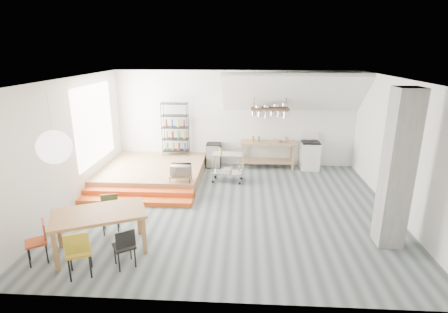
# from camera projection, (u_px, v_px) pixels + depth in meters

# --- Properties ---
(floor) EXTENTS (8.00, 8.00, 0.00)m
(floor) POSITION_uv_depth(u_px,v_px,m) (231.00, 207.00, 8.89)
(floor) COLOR #495355
(floor) RESTS_ON ground
(wall_back) EXTENTS (8.00, 0.04, 3.20)m
(wall_back) POSITION_uv_depth(u_px,v_px,m) (235.00, 119.00, 11.75)
(wall_back) COLOR silver
(wall_back) RESTS_ON ground
(wall_left) EXTENTS (0.04, 7.00, 3.20)m
(wall_left) POSITION_uv_depth(u_px,v_px,m) (70.00, 144.00, 8.64)
(wall_left) COLOR silver
(wall_left) RESTS_ON ground
(wall_right) EXTENTS (0.04, 7.00, 3.20)m
(wall_right) POSITION_uv_depth(u_px,v_px,m) (401.00, 149.00, 8.19)
(wall_right) COLOR silver
(wall_right) RESTS_ON ground
(ceiling) EXTENTS (8.00, 7.00, 0.02)m
(ceiling) POSITION_uv_depth(u_px,v_px,m) (232.00, 79.00, 7.94)
(ceiling) COLOR white
(ceiling) RESTS_ON wall_back
(slope_ceiling) EXTENTS (4.40, 1.44, 1.32)m
(slope_ceiling) POSITION_uv_depth(u_px,v_px,m) (293.00, 93.00, 10.80)
(slope_ceiling) COLOR white
(slope_ceiling) RESTS_ON wall_back
(window_pane) EXTENTS (0.02, 2.50, 2.20)m
(window_pane) POSITION_uv_depth(u_px,v_px,m) (95.00, 124.00, 10.01)
(window_pane) COLOR white
(window_pane) RESTS_ON wall_left
(platform) EXTENTS (3.00, 3.00, 0.40)m
(platform) POSITION_uv_depth(u_px,v_px,m) (153.00, 172.00, 10.88)
(platform) COLOR #95724A
(platform) RESTS_ON ground
(step_lower) EXTENTS (3.00, 0.35, 0.13)m
(step_lower) POSITION_uv_depth(u_px,v_px,m) (135.00, 202.00, 9.06)
(step_lower) COLOR #DE541A
(step_lower) RESTS_ON ground
(step_upper) EXTENTS (3.00, 0.35, 0.27)m
(step_upper) POSITION_uv_depth(u_px,v_px,m) (139.00, 194.00, 9.37)
(step_upper) COLOR #DE541A
(step_upper) RESTS_ON ground
(concrete_column) EXTENTS (0.50, 0.50, 3.20)m
(concrete_column) POSITION_uv_depth(u_px,v_px,m) (397.00, 170.00, 6.80)
(concrete_column) COLOR gray
(concrete_column) RESTS_ON ground
(kitchen_counter) EXTENTS (1.80, 0.60, 0.91)m
(kitchen_counter) POSITION_uv_depth(u_px,v_px,m) (268.00, 150.00, 11.64)
(kitchen_counter) COLOR #95724A
(kitchen_counter) RESTS_ON ground
(stove) EXTENTS (0.60, 0.60, 1.18)m
(stove) POSITION_uv_depth(u_px,v_px,m) (310.00, 155.00, 11.61)
(stove) COLOR white
(stove) RESTS_ON ground
(pot_rack) EXTENTS (1.20, 0.50, 1.43)m
(pot_rack) POSITION_uv_depth(u_px,v_px,m) (271.00, 111.00, 11.03)
(pot_rack) COLOR #43281B
(pot_rack) RESTS_ON ceiling
(wire_shelving) EXTENTS (0.88, 0.38, 1.80)m
(wire_shelving) POSITION_uv_depth(u_px,v_px,m) (175.00, 128.00, 11.66)
(wire_shelving) COLOR black
(wire_shelving) RESTS_ON platform
(microwave_shelf) EXTENTS (0.60, 0.40, 0.16)m
(microwave_shelf) POSITION_uv_depth(u_px,v_px,m) (181.00, 176.00, 9.52)
(microwave_shelf) COLOR #95724A
(microwave_shelf) RESTS_ON platform
(paper_lantern) EXTENTS (0.60, 0.60, 0.60)m
(paper_lantern) POSITION_uv_depth(u_px,v_px,m) (54.00, 147.00, 6.16)
(paper_lantern) COLOR white
(paper_lantern) RESTS_ON ceiling
(dining_table) EXTENTS (1.99, 1.60, 0.83)m
(dining_table) POSITION_uv_depth(u_px,v_px,m) (99.00, 216.00, 6.79)
(dining_table) COLOR olive
(dining_table) RESTS_ON ground
(chair_mustard) EXTENTS (0.55, 0.55, 0.91)m
(chair_mustard) POSITION_uv_depth(u_px,v_px,m) (78.00, 250.00, 6.02)
(chair_mustard) COLOR #A4871C
(chair_mustard) RESTS_ON ground
(chair_black) EXTENTS (0.51, 0.51, 0.80)m
(chair_black) POSITION_uv_depth(u_px,v_px,m) (125.00, 245.00, 6.31)
(chair_black) COLOR black
(chair_black) RESTS_ON ground
(chair_olive) EXTENTS (0.47, 0.47, 0.82)m
(chair_olive) POSITION_uv_depth(u_px,v_px,m) (110.00, 210.00, 7.63)
(chair_olive) COLOR brown
(chair_olive) RESTS_ON ground
(chair_red) EXTENTS (0.51, 0.51, 0.80)m
(chair_red) POSITION_uv_depth(u_px,v_px,m) (39.00, 238.00, 6.51)
(chair_red) COLOR #AA3C18
(chair_red) RESTS_ON ground
(rolling_cart) EXTENTS (0.93, 0.59, 0.87)m
(rolling_cart) POSITION_uv_depth(u_px,v_px,m) (227.00, 164.00, 10.47)
(rolling_cart) COLOR silver
(rolling_cart) RESTS_ON ground
(mini_fridge) EXTENTS (0.48, 0.48, 0.82)m
(mini_fridge) POSITION_uv_depth(u_px,v_px,m) (214.00, 155.00, 11.86)
(mini_fridge) COLOR black
(mini_fridge) RESTS_ON ground
(microwave) EXTENTS (0.55, 0.38, 0.30)m
(microwave) POSITION_uv_depth(u_px,v_px,m) (181.00, 170.00, 9.47)
(microwave) COLOR beige
(microwave) RESTS_ON microwave_shelf
(bowl) EXTENTS (0.25, 0.25, 0.05)m
(bowl) POSITION_uv_depth(u_px,v_px,m) (280.00, 142.00, 11.48)
(bowl) COLOR silver
(bowl) RESTS_ON kitchen_counter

